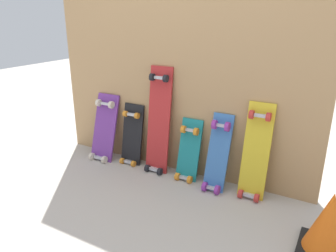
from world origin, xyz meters
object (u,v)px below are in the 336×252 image
(skateboard_red, at_px, (158,125))
(traffic_cone, at_px, (329,224))
(skateboard_purple, at_px, (104,131))
(skateboard_black, at_px, (132,138))
(skateboard_blue, at_px, (217,157))
(skateboard_yellow, at_px, (255,156))
(skateboard_teal, at_px, (188,154))

(skateboard_red, xyz_separation_m, traffic_cone, (1.34, -0.42, -0.22))
(skateboard_purple, bearing_deg, skateboard_black, 8.40)
(skateboard_blue, bearing_deg, skateboard_purple, 179.77)
(skateboard_yellow, bearing_deg, skateboard_purple, -178.99)
(skateboard_purple, distance_m, skateboard_yellow, 1.37)
(skateboard_red, relative_size, skateboard_yellow, 1.25)
(skateboard_purple, height_order, skateboard_blue, skateboard_purple)
(skateboard_teal, height_order, traffic_cone, skateboard_teal)
(skateboard_black, relative_size, skateboard_yellow, 0.79)
(skateboard_black, xyz_separation_m, skateboard_red, (0.28, -0.01, 0.18))
(skateboard_teal, distance_m, traffic_cone, 1.13)
(skateboard_black, xyz_separation_m, skateboard_yellow, (1.09, -0.02, 0.08))
(skateboard_purple, relative_size, skateboard_blue, 1.03)
(skateboard_purple, xyz_separation_m, skateboard_red, (0.56, 0.04, 0.15))
(skateboard_blue, xyz_separation_m, traffic_cone, (0.80, -0.38, -0.07))
(skateboard_teal, height_order, skateboard_yellow, skateboard_yellow)
(skateboard_purple, height_order, skateboard_yellow, skateboard_yellow)
(skateboard_teal, xyz_separation_m, skateboard_blue, (0.25, -0.03, 0.04))
(skateboard_red, relative_size, traffic_cone, 2.51)
(skateboard_yellow, relative_size, traffic_cone, 2.01)
(skateboard_purple, bearing_deg, skateboard_blue, -0.23)
(skateboard_blue, bearing_deg, traffic_cone, -25.11)
(skateboard_red, height_order, traffic_cone, skateboard_red)
(skateboard_red, distance_m, skateboard_blue, 0.56)
(skateboard_black, height_order, skateboard_yellow, skateboard_yellow)
(skateboard_red, bearing_deg, skateboard_yellow, -0.79)
(skateboard_teal, bearing_deg, skateboard_purple, -178.34)
(skateboard_teal, relative_size, traffic_cone, 1.47)
(skateboard_teal, distance_m, skateboard_yellow, 0.54)
(skateboard_purple, distance_m, traffic_cone, 1.94)
(skateboard_teal, bearing_deg, skateboard_yellow, -0.02)
(traffic_cone, bearing_deg, skateboard_red, 162.76)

